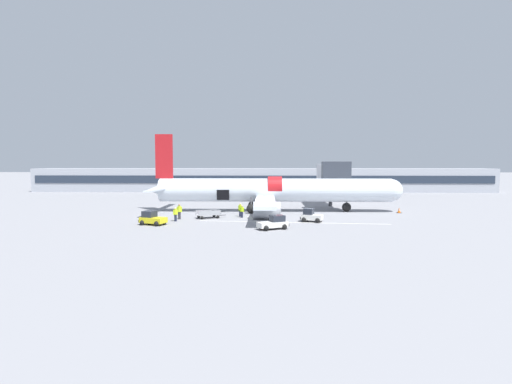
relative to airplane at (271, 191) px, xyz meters
The scene contains 16 objects.
ground_plane 6.68m from the airplane, 109.32° to the right, with size 500.00×500.00×0.00m, color gray.
apron_marking_line 11.12m from the airplane, 77.39° to the right, with size 21.83×2.36×0.01m.
terminal_strip 40.24m from the airplane, 92.84° to the left, with size 108.59×8.15×5.53m.
jet_bridge_stub 11.50m from the airplane, 33.37° to the left, with size 4.10×11.13×7.03m.
airplane is the anchor object (origin of this frame).
baggage_tug_lead 15.44m from the airplane, 89.56° to the right, with size 3.41×2.60×1.43m.
baggage_tug_mid 18.46m from the airplane, 136.35° to the right, with size 3.19×2.52×1.53m.
baggage_tug_rear 11.06m from the airplane, 65.20° to the right, with size 2.77×2.36×1.55m.
baggage_cart_loading 10.82m from the airplane, 137.50° to the right, with size 3.70×2.55×0.98m.
ground_crew_loader_a 15.18m from the airplane, 138.67° to the right, with size 0.54×0.52×1.66m.
ground_crew_loader_b 7.83m from the airplane, 119.56° to the right, with size 0.55×0.44×1.58m.
ground_crew_driver 7.13m from the airplane, 125.83° to the right, with size 0.57×0.54×1.72m.
ground_crew_supervisor 14.05m from the airplane, 143.74° to the right, with size 0.65×0.50×1.86m.
safety_cone_nose 17.70m from the airplane, ahead, with size 0.63×0.63×0.72m.
safety_cone_engine_left 15.64m from the airplane, 93.41° to the right, with size 0.64×0.64×0.71m.
safety_cone_wingtip 8.74m from the airplane, 85.20° to the right, with size 0.62×0.62×0.74m.
Camera 1 is at (1.46, -50.28, 6.78)m, focal length 28.00 mm.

